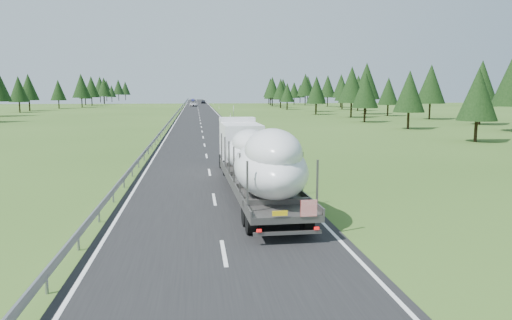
{
  "coord_description": "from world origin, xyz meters",
  "views": [
    {
      "loc": [
        -0.95,
        -26.4,
        5.85
      ],
      "look_at": [
        2.28,
        0.04,
        2.12
      ],
      "focal_mm": 35.0,
      "sensor_mm": 36.0,
      "label": 1
    }
  ],
  "objects": [
    {
      "name": "tree_line_right",
      "position": [
        40.19,
        107.29,
        6.87
      ],
      "size": [
        27.63,
        312.65,
        12.62
      ],
      "color": "black",
      "rests_on": "ground"
    },
    {
      "name": "highway_sign",
      "position": [
        7.2,
        80.0,
        1.81
      ],
      "size": [
        0.08,
        0.9,
        2.6
      ],
      "color": "slate",
      "rests_on": "ground"
    },
    {
      "name": "distant_van",
      "position": [
        -1.48,
        159.02,
        0.81
      ],
      "size": [
        3.17,
        6.01,
        1.61
      ],
      "primitive_type": "imported",
      "rotation": [
        0.0,
        0.0,
        0.09
      ],
      "color": "silver",
      "rests_on": "ground"
    },
    {
      "name": "tree_line_left",
      "position": [
        -44.37,
        127.12,
        7.05
      ],
      "size": [
        15.32,
        313.97,
        12.47
      ],
      "color": "black",
      "rests_on": "ground"
    },
    {
      "name": "ground",
      "position": [
        0.0,
        0.0,
        0.0
      ],
      "size": [
        400.0,
        400.0,
        0.0
      ],
      "primitive_type": "plane",
      "color": "#33531B",
      "rests_on": "ground"
    },
    {
      "name": "marker_posts",
      "position": [
        6.5,
        155.0,
        0.54
      ],
      "size": [
        0.13,
        350.08,
        1.0
      ],
      "color": "silver",
      "rests_on": "ground"
    },
    {
      "name": "distant_car_blue",
      "position": [
        -2.0,
        240.39,
        0.73
      ],
      "size": [
        1.81,
        4.53,
        1.47
      ],
      "primitive_type": "imported",
      "rotation": [
        0.0,
        0.0,
        0.06
      ],
      "color": "#1C1E4F",
      "rests_on": "ground"
    },
    {
      "name": "road_surface",
      "position": [
        0.0,
        100.0,
        0.01
      ],
      "size": [
        10.0,
        400.0,
        0.02
      ],
      "primitive_type": "cube",
      "color": "black",
      "rests_on": "ground"
    },
    {
      "name": "guardrail",
      "position": [
        -5.3,
        99.94,
        0.6
      ],
      "size": [
        0.1,
        400.0,
        0.76
      ],
      "color": "slate",
      "rests_on": "ground"
    },
    {
      "name": "distant_car_dark",
      "position": [
        2.76,
        197.45,
        0.77
      ],
      "size": [
        2.07,
        4.61,
        1.54
      ],
      "primitive_type": "imported",
      "rotation": [
        0.0,
        0.0,
        -0.06
      ],
      "color": "black",
      "rests_on": "ground"
    },
    {
      "name": "boat_truck",
      "position": [
        2.28,
        0.79,
        2.24
      ],
      "size": [
        3.4,
        20.54,
        4.22
      ],
      "color": "white",
      "rests_on": "ground"
    }
  ]
}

